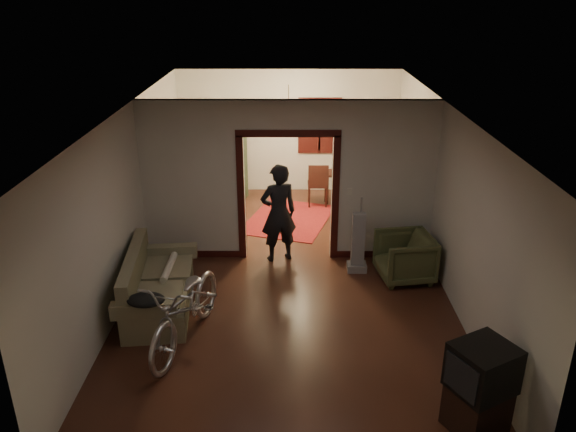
{
  "coord_description": "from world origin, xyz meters",
  "views": [
    {
      "loc": [
        0.03,
        -8.31,
        4.52
      ],
      "look_at": [
        0.0,
        -0.3,
        1.2
      ],
      "focal_mm": 35.0,
      "sensor_mm": 36.0,
      "label": 1
    }
  ],
  "objects_px": {
    "locker": "(227,163)",
    "desk": "(345,187)",
    "armchair": "(405,257)",
    "bicycle": "(186,307)",
    "sofa": "(159,282)",
    "person": "(279,213)"
  },
  "relations": [
    {
      "from": "armchair",
      "to": "locker",
      "type": "bearing_deg",
      "value": -147.96
    },
    {
      "from": "bicycle",
      "to": "person",
      "type": "bearing_deg",
      "value": 79.15
    },
    {
      "from": "bicycle",
      "to": "armchair",
      "type": "xyz_separation_m",
      "value": [
        3.25,
        1.79,
        -0.15
      ]
    },
    {
      "from": "bicycle",
      "to": "desk",
      "type": "relative_size",
      "value": 2.3
    },
    {
      "from": "person",
      "to": "locker",
      "type": "height_order",
      "value": "person"
    },
    {
      "from": "armchair",
      "to": "locker",
      "type": "height_order",
      "value": "locker"
    },
    {
      "from": "person",
      "to": "desk",
      "type": "bearing_deg",
      "value": -135.04
    },
    {
      "from": "armchair",
      "to": "locker",
      "type": "xyz_separation_m",
      "value": [
        -3.28,
        3.81,
        0.42
      ]
    },
    {
      "from": "sofa",
      "to": "locker",
      "type": "xyz_separation_m",
      "value": [
        0.54,
        4.73,
        0.37
      ]
    },
    {
      "from": "bicycle",
      "to": "armchair",
      "type": "bearing_deg",
      "value": 43.28
    },
    {
      "from": "armchair",
      "to": "locker",
      "type": "distance_m",
      "value": 5.04
    },
    {
      "from": "armchair",
      "to": "person",
      "type": "xyz_separation_m",
      "value": [
        -2.07,
        0.71,
        0.49
      ]
    },
    {
      "from": "sofa",
      "to": "bicycle",
      "type": "xyz_separation_m",
      "value": [
        0.57,
        -0.87,
        0.1
      ]
    },
    {
      "from": "locker",
      "to": "armchair",
      "type": "bearing_deg",
      "value": -36.44
    },
    {
      "from": "sofa",
      "to": "armchair",
      "type": "height_order",
      "value": "sofa"
    },
    {
      "from": "sofa",
      "to": "locker",
      "type": "distance_m",
      "value": 4.77
    },
    {
      "from": "person",
      "to": "bicycle",
      "type": "bearing_deg",
      "value": 45.85
    },
    {
      "from": "locker",
      "to": "desk",
      "type": "height_order",
      "value": "locker"
    },
    {
      "from": "bicycle",
      "to": "desk",
      "type": "height_order",
      "value": "bicycle"
    },
    {
      "from": "bicycle",
      "to": "person",
      "type": "distance_m",
      "value": 2.79
    },
    {
      "from": "sofa",
      "to": "bicycle",
      "type": "bearing_deg",
      "value": -62.75
    },
    {
      "from": "sofa",
      "to": "locker",
      "type": "bearing_deg",
      "value": 77.54
    }
  ]
}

